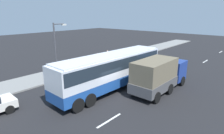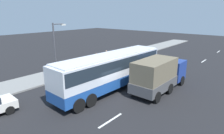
% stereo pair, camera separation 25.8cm
% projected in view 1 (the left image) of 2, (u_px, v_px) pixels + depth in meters
% --- Properties ---
extents(ground_plane, '(120.00, 120.00, 0.00)m').
position_uv_depth(ground_plane, '(108.00, 96.00, 17.00)').
color(ground_plane, black).
extents(sidewalk_curb, '(80.00, 4.00, 0.15)m').
position_uv_depth(sidewalk_curb, '(53.00, 75.00, 22.43)').
color(sidewalk_curb, gray).
rests_on(sidewalk_curb, ground_plane).
extents(lane_centreline, '(46.97, 0.16, 0.01)m').
position_uv_depth(lane_centreline, '(163.00, 87.00, 18.88)').
color(lane_centreline, white).
rests_on(lane_centreline, ground_plane).
extents(coach_bus, '(12.49, 3.07, 3.46)m').
position_uv_depth(coach_bus, '(112.00, 68.00, 17.92)').
color(coach_bus, '#1E4C9E').
rests_on(coach_bus, ground_plane).
extents(cargo_truck, '(7.09, 2.61, 3.16)m').
position_uv_depth(cargo_truck, '(159.00, 74.00, 17.64)').
color(cargo_truck, navy).
rests_on(cargo_truck, ground_plane).
extents(pedestrian_near_curb, '(0.32, 0.32, 1.59)m').
position_uv_depth(pedestrian_near_curb, '(107.00, 55.00, 28.78)').
color(pedestrian_near_curb, '#38334C').
rests_on(pedestrian_near_curb, sidewalk_curb).
extents(pedestrian_at_crossing, '(0.32, 0.32, 1.65)m').
position_uv_depth(pedestrian_at_crossing, '(97.00, 58.00, 26.67)').
color(pedestrian_at_crossing, '#38334C').
rests_on(pedestrian_at_crossing, sidewalk_curb).
extents(street_lamp, '(1.61, 0.24, 6.02)m').
position_uv_depth(street_lamp, '(57.00, 47.00, 20.42)').
color(street_lamp, '#47474C').
rests_on(street_lamp, sidewalk_curb).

